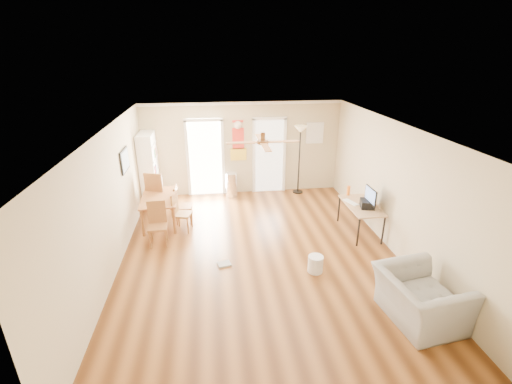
{
  "coord_description": "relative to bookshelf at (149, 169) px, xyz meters",
  "views": [
    {
      "loc": [
        -0.88,
        -6.16,
        3.91
      ],
      "look_at": [
        0.0,
        0.6,
        1.15
      ],
      "focal_mm": 24.89,
      "sensor_mm": 36.0,
      "label": 1
    }
  ],
  "objects": [
    {
      "name": "floor",
      "position": [
        2.54,
        -3.07,
        -0.96
      ],
      "size": [
        7.0,
        7.0,
        0.0
      ],
      "primitive_type": "plane",
      "color": "brown",
      "rests_on": "ground"
    },
    {
      "name": "ceiling",
      "position": [
        2.54,
        -3.07,
        1.64
      ],
      "size": [
        5.5,
        7.0,
        0.0
      ],
      "primitive_type": null,
      "color": "silver",
      "rests_on": "floor"
    },
    {
      "name": "wall_back",
      "position": [
        2.54,
        0.43,
        0.34
      ],
      "size": [
        5.5,
        0.04,
        2.6
      ],
      "primitive_type": null,
      "color": "beige",
      "rests_on": "floor"
    },
    {
      "name": "wall_front",
      "position": [
        2.54,
        -6.57,
        0.34
      ],
      "size": [
        5.5,
        0.04,
        2.6
      ],
      "primitive_type": null,
      "color": "beige",
      "rests_on": "floor"
    },
    {
      "name": "wall_left",
      "position": [
        -0.21,
        -3.07,
        0.34
      ],
      "size": [
        0.04,
        7.0,
        2.6
      ],
      "primitive_type": null,
      "color": "beige",
      "rests_on": "floor"
    },
    {
      "name": "wall_right",
      "position": [
        5.29,
        -3.07,
        0.34
      ],
      "size": [
        0.04,
        7.0,
        2.6
      ],
      "primitive_type": null,
      "color": "beige",
      "rests_on": "floor"
    },
    {
      "name": "crown_molding",
      "position": [
        2.54,
        -3.07,
        1.6
      ],
      "size": [
        5.5,
        7.0,
        0.08
      ],
      "primitive_type": null,
      "color": "white",
      "rests_on": "wall_back"
    },
    {
      "name": "kitchen_doorway",
      "position": [
        1.49,
        0.42,
        0.09
      ],
      "size": [
        0.9,
        0.1,
        2.1
      ],
      "primitive_type": null,
      "color": "white",
      "rests_on": "wall_back"
    },
    {
      "name": "bathroom_doorway",
      "position": [
        3.29,
        0.42,
        0.09
      ],
      "size": [
        0.8,
        0.1,
        2.1
      ],
      "primitive_type": null,
      "color": "white",
      "rests_on": "wall_back"
    },
    {
      "name": "wall_decal",
      "position": [
        2.41,
        0.41,
        0.59
      ],
      "size": [
        0.46,
        0.03,
        1.1
      ],
      "primitive_type": "cube",
      "color": "red",
      "rests_on": "wall_back"
    },
    {
      "name": "ac_grille",
      "position": [
        4.59,
        0.4,
        0.74
      ],
      "size": [
        0.5,
        0.04,
        0.6
      ],
      "primitive_type": "cube",
      "color": "white",
      "rests_on": "wall_back"
    },
    {
      "name": "framed_poster",
      "position": [
        -0.19,
        -1.67,
        0.74
      ],
      "size": [
        0.04,
        0.66,
        0.48
      ],
      "primitive_type": "cube",
      "color": "black",
      "rests_on": "wall_left"
    },
    {
      "name": "ceiling_fan",
      "position": [
        2.54,
        -3.37,
        1.47
      ],
      "size": [
        1.24,
        1.24,
        0.2
      ],
      "primitive_type": null,
      "color": "#593819",
      "rests_on": "ceiling"
    },
    {
      "name": "bookshelf",
      "position": [
        0.0,
        0.0,
        0.0
      ],
      "size": [
        0.45,
        0.89,
        1.91
      ],
      "primitive_type": null,
      "rotation": [
        0.0,
        0.0,
        -0.08
      ],
      "color": "white",
      "rests_on": "floor"
    },
    {
      "name": "dining_table",
      "position": [
        0.39,
        -1.3,
        -0.62
      ],
      "size": [
        0.86,
        1.38,
        0.68
      ],
      "primitive_type": null,
      "rotation": [
        0.0,
        0.0,
        0.04
      ],
      "color": "#976030",
      "rests_on": "floor"
    },
    {
      "name": "dining_chair_right_a",
      "position": [
        0.94,
        -1.34,
        -0.5
      ],
      "size": [
        0.39,
        0.39,
        0.92
      ],
      "primitive_type": null,
      "rotation": [
        0.0,
        0.0,
        1.54
      ],
      "color": "olive",
      "rests_on": "floor"
    },
    {
      "name": "dining_chair_right_b",
      "position": [
        0.94,
        -1.76,
        -0.5
      ],
      "size": [
        0.46,
        0.46,
        0.91
      ],
      "primitive_type": null,
      "rotation": [
        0.0,
        0.0,
        1.31
      ],
      "color": "#A77035",
      "rests_on": "floor"
    },
    {
      "name": "dining_chair_near",
      "position": [
        0.45,
        -2.35,
        -0.49
      ],
      "size": [
        0.41,
        0.41,
        0.94
      ],
      "primitive_type": null,
      "rotation": [
        0.0,
        0.0,
        0.05
      ],
      "color": "olive",
      "rests_on": "floor"
    },
    {
      "name": "dining_chair_far",
      "position": [
        0.29,
        -0.72,
        -0.4
      ],
      "size": [
        0.58,
        0.58,
        1.12
      ],
      "primitive_type": null,
      "rotation": [
        0.0,
        0.0,
        2.84
      ],
      "color": "#9A5B31",
      "rests_on": "floor"
    },
    {
      "name": "trash_can",
      "position": [
        2.18,
        0.11,
        -0.61
      ],
      "size": [
        0.36,
        0.36,
        0.7
      ],
      "primitive_type": "cylinder",
      "rotation": [
        0.0,
        0.0,
        0.13
      ],
      "color": "silver",
      "rests_on": "floor"
    },
    {
      "name": "torchiere_lamp",
      "position": [
        4.12,
        0.18,
        0.02
      ],
      "size": [
        0.41,
        0.41,
        1.96
      ],
      "primitive_type": null,
      "rotation": [
        0.0,
        0.0,
        -0.11
      ],
      "color": "black",
      "rests_on": "floor"
    },
    {
      "name": "computer_desk",
      "position": [
        4.92,
        -2.37,
        -0.62
      ],
      "size": [
        0.63,
        1.27,
        0.68
      ],
      "primitive_type": null,
      "color": "tan",
      "rests_on": "floor"
    },
    {
      "name": "imac",
      "position": [
        5.01,
        -2.59,
        -0.04
      ],
      "size": [
        0.1,
        0.52,
        0.48
      ],
      "primitive_type": null,
      "rotation": [
        0.0,
        0.0,
        0.06
      ],
      "color": "black",
      "rests_on": "computer_desk"
    },
    {
      "name": "keyboard",
      "position": [
        4.74,
        -2.22,
        -0.27
      ],
      "size": [
        0.26,
        0.43,
        0.02
      ],
      "primitive_type": "cube",
      "rotation": [
        0.0,
        0.0,
        0.34
      ],
      "color": "white",
      "rests_on": "computer_desk"
    },
    {
      "name": "printer",
      "position": [
        4.99,
        -2.51,
        -0.19
      ],
      "size": [
        0.36,
        0.39,
        0.17
      ],
      "primitive_type": "cube",
      "rotation": [
        0.0,
        0.0,
        -0.25
      ],
      "color": "black",
      "rests_on": "computer_desk"
    },
    {
      "name": "orange_bottle",
      "position": [
        4.84,
        -1.78,
        -0.16
      ],
      "size": [
        0.09,
        0.09,
        0.23
      ],
      "primitive_type": "cylinder",
      "rotation": [
        0.0,
        0.0,
        -0.24
      ],
      "color": "orange",
      "rests_on": "computer_desk"
    },
    {
      "name": "wastebasket_a",
      "position": [
        3.5,
        -3.77,
        -0.79
      ],
      "size": [
        0.29,
        0.29,
        0.33
      ],
      "primitive_type": "cylinder",
      "rotation": [
        0.0,
        0.0,
        0.03
      ],
      "color": "silver",
      "rests_on": "floor"
    },
    {
      "name": "wastebasket_b",
      "position": [
        4.73,
        -4.25,
        -0.81
      ],
      "size": [
        0.26,
        0.26,
        0.29
      ],
      "primitive_type": "cylinder",
      "rotation": [
        0.0,
        0.0,
        0.04
      ],
      "color": "white",
      "rests_on": "floor"
    },
    {
      "name": "floor_cloth",
      "position": [
        1.8,
        -3.33,
        -0.94
      ],
      "size": [
        0.29,
        0.25,
        0.04
      ],
      "primitive_type": "cube",
      "rotation": [
        0.0,
        0.0,
        0.23
      ],
      "color": "gray",
      "rests_on": "floor"
    },
    {
      "name": "armchair",
      "position": [
        4.69,
        -5.2,
        -0.57
      ],
      "size": [
        1.19,
        1.32,
        0.78
      ],
      "primitive_type": "imported",
      "rotation": [
        0.0,
        0.0,
        1.7
      ],
      "color": "#969691",
      "rests_on": "floor"
    }
  ]
}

